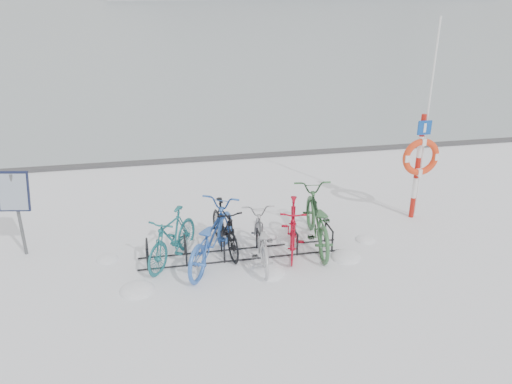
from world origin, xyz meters
The scene contains 13 objects.
ground centered at (0.00, 0.00, 0.00)m, with size 900.00×900.00×0.00m, color white.
ice_sheet centered at (0.00, 155.00, 0.01)m, with size 400.00×298.00×0.02m, color #929FA5.
quay_edge centered at (0.00, 5.90, 0.05)m, with size 400.00×0.25×0.10m, color #3F3F42.
bike_rack centered at (0.00, 0.00, 0.18)m, with size 4.00×0.48×0.46m.
info_board centered at (-4.17, 0.85, 1.25)m, with size 0.61×0.32×1.73m.
lifebuoy_station centered at (4.14, 0.91, 1.46)m, with size 0.84×0.23×4.36m.
bike_0 centered at (-1.31, 0.07, 0.52)m, with size 0.49×1.74×1.04m, color #1B636A.
bike_1 centered at (-0.59, -0.10, 0.57)m, with size 0.76×2.18×1.15m, color #3060B9.
bike_2 centered at (-0.27, 0.33, 0.51)m, with size 0.48×1.71×1.03m, color black.
bike_3 centered at (0.34, -0.27, 0.49)m, with size 0.65×1.86×0.97m, color #9EA0A5.
bike_4 centered at (1.05, 0.04, 0.53)m, with size 0.50×1.75×1.05m, color #AD091F.
bike_5 centered at (1.59, 0.20, 0.58)m, with size 0.78×2.23×1.17m, color #336239.
snow_drifts centered at (0.13, -0.28, 0.00)m, with size 5.67×2.00×0.23m.
Camera 1 is at (-1.39, -8.51, 4.91)m, focal length 35.00 mm.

